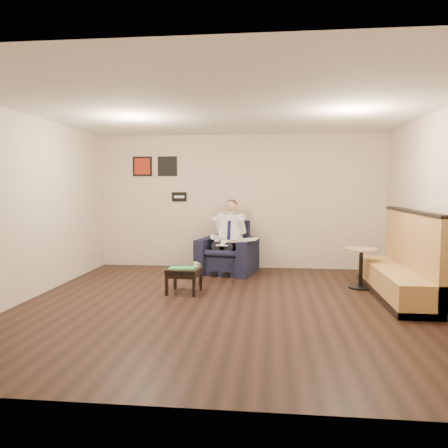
# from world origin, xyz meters

# --- Properties ---
(ground) EXTENTS (6.00, 6.00, 0.00)m
(ground) POSITION_xyz_m (0.00, 0.00, 0.00)
(ground) COLOR black
(ground) RESTS_ON ground
(wall_back) EXTENTS (6.00, 0.02, 2.80)m
(wall_back) POSITION_xyz_m (0.00, 3.00, 1.40)
(wall_back) COLOR beige
(wall_back) RESTS_ON ground
(wall_front) EXTENTS (6.00, 0.02, 2.80)m
(wall_front) POSITION_xyz_m (0.00, -3.00, 1.40)
(wall_front) COLOR beige
(wall_front) RESTS_ON ground
(wall_left) EXTENTS (0.02, 6.00, 2.80)m
(wall_left) POSITION_xyz_m (-3.00, 0.00, 1.40)
(wall_left) COLOR beige
(wall_left) RESTS_ON ground
(wall_right) EXTENTS (0.02, 6.00, 2.80)m
(wall_right) POSITION_xyz_m (3.00, 0.00, 1.40)
(wall_right) COLOR beige
(wall_right) RESTS_ON ground
(ceiling) EXTENTS (6.00, 6.00, 0.02)m
(ceiling) POSITION_xyz_m (0.00, 0.00, 2.80)
(ceiling) COLOR white
(ceiling) RESTS_ON wall_back
(seating_sign) EXTENTS (0.32, 0.02, 0.20)m
(seating_sign) POSITION_xyz_m (-1.30, 2.98, 1.50)
(seating_sign) COLOR black
(seating_sign) RESTS_ON wall_back
(art_print_left) EXTENTS (0.42, 0.03, 0.42)m
(art_print_left) POSITION_xyz_m (-2.10, 2.98, 2.15)
(art_print_left) COLOR #A32714
(art_print_left) RESTS_ON wall_back
(art_print_right) EXTENTS (0.42, 0.03, 0.42)m
(art_print_right) POSITION_xyz_m (-1.55, 2.98, 2.15)
(art_print_right) COLOR black
(art_print_right) RESTS_ON wall_back
(armchair) EXTENTS (1.25, 1.25, 1.02)m
(armchair) POSITION_xyz_m (-0.20, 2.38, 0.51)
(armchair) COLOR black
(armchair) RESTS_ON ground
(seated_man) EXTENTS (0.86, 1.11, 1.40)m
(seated_man) POSITION_xyz_m (-0.23, 2.25, 0.70)
(seated_man) COLOR white
(seated_man) RESTS_ON armchair
(lap_papers) EXTENTS (0.28, 0.36, 0.01)m
(lap_papers) POSITION_xyz_m (-0.25, 2.14, 0.63)
(lap_papers) COLOR white
(lap_papers) RESTS_ON seated_man
(newspaper) EXTENTS (0.52, 0.62, 0.01)m
(newspaper) POSITION_xyz_m (0.19, 2.18, 0.69)
(newspaper) COLOR silver
(newspaper) RESTS_ON armchair
(side_table) EXTENTS (0.54, 0.54, 0.41)m
(side_table) POSITION_xyz_m (-0.73, 0.64, 0.20)
(side_table) COLOR black
(side_table) RESTS_ON ground
(green_folder) EXTENTS (0.42, 0.31, 0.01)m
(green_folder) POSITION_xyz_m (-0.76, 0.62, 0.41)
(green_folder) COLOR green
(green_folder) RESTS_ON side_table
(coffee_mug) EXTENTS (0.08, 0.08, 0.09)m
(coffee_mug) POSITION_xyz_m (-0.56, 0.73, 0.45)
(coffee_mug) COLOR white
(coffee_mug) RESTS_ON side_table
(smartphone) EXTENTS (0.14, 0.09, 0.01)m
(smartphone) POSITION_xyz_m (-0.68, 0.78, 0.41)
(smartphone) COLOR black
(smartphone) RESTS_ON side_table
(banquette) EXTENTS (0.62, 2.61, 1.33)m
(banquette) POSITION_xyz_m (2.59, 0.79, 0.67)
(banquette) COLOR #B48545
(banquette) RESTS_ON ground
(cafe_table) EXTENTS (0.64, 0.64, 0.68)m
(cafe_table) POSITION_xyz_m (2.17, 1.28, 0.34)
(cafe_table) COLOR tan
(cafe_table) RESTS_ON ground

